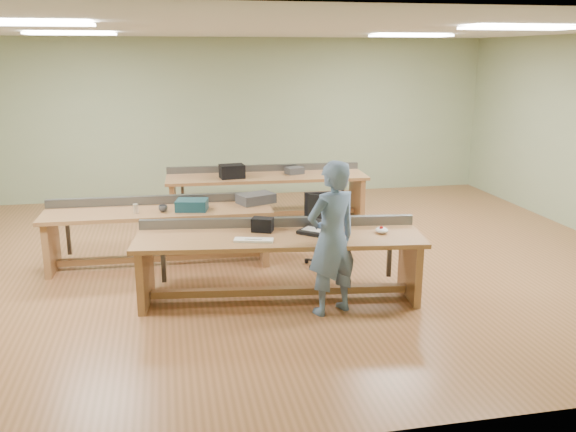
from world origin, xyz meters
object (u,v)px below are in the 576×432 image
(workbench_mid, at_px, (159,223))
(parts_bin_teal, at_px, (192,205))
(person, at_px, (332,238))
(parts_bin_grey, at_px, (256,198))
(task_chair, at_px, (322,239))
(mug, at_px, (163,208))
(workbench_back, at_px, (267,186))
(camera_bag, at_px, (262,225))
(drinks_can, at_px, (136,209))
(workbench_front, at_px, (279,251))
(laptop_base, at_px, (316,232))

(workbench_mid, distance_m, parts_bin_teal, 0.52)
(person, height_order, parts_bin_grey, person)
(task_chair, bearing_deg, mug, 174.58)
(workbench_back, bearing_deg, mug, -125.69)
(camera_bag, height_order, drinks_can, camera_bag)
(workbench_front, xyz_separation_m, task_chair, (0.77, 1.02, -0.22))
(workbench_mid, bearing_deg, workbench_front, -45.96)
(workbench_back, distance_m, drinks_can, 2.97)
(workbench_back, relative_size, parts_bin_grey, 7.04)
(mug, xyz_separation_m, drinks_can, (-0.34, -0.01, 0.02))
(laptop_base, distance_m, camera_bag, 0.61)
(person, height_order, camera_bag, person)
(workbench_mid, height_order, parts_bin_teal, parts_bin_teal)
(camera_bag, bearing_deg, task_chair, 65.12)
(workbench_mid, distance_m, mug, 0.29)
(parts_bin_grey, bearing_deg, workbench_mid, -176.49)
(mug, bearing_deg, workbench_back, 51.65)
(workbench_front, bearing_deg, parts_bin_teal, 131.61)
(mug, bearing_deg, parts_bin_grey, 10.66)
(workbench_mid, xyz_separation_m, workbench_back, (1.76, 1.99, 0.01))
(workbench_back, xyz_separation_m, task_chair, (0.33, -2.43, -0.22))
(task_chair, relative_size, mug, 8.43)
(person, height_order, mug, person)
(person, bearing_deg, workbench_mid, -68.69)
(camera_bag, xyz_separation_m, drinks_can, (-1.44, 1.12, -0.02))
(workbench_front, bearing_deg, person, -38.75)
(parts_bin_grey, bearing_deg, workbench_front, -88.88)
(workbench_mid, relative_size, drinks_can, 24.24)
(laptop_base, xyz_separation_m, camera_bag, (-0.57, 0.18, 0.06))
(drinks_can, bearing_deg, laptop_base, -32.91)
(workbench_front, bearing_deg, parts_bin_grey, 98.55)
(workbench_front, height_order, mug, workbench_front)
(workbench_front, xyz_separation_m, laptop_base, (0.41, -0.01, 0.21))
(parts_bin_teal, bearing_deg, laptop_base, -45.35)
(person, distance_m, camera_bag, 0.92)
(person, relative_size, task_chair, 1.75)
(workbench_front, height_order, parts_bin_grey, parts_bin_grey)
(task_chair, bearing_deg, parts_bin_grey, 149.55)
(parts_bin_teal, bearing_deg, workbench_front, -55.81)
(mug, bearing_deg, parts_bin_teal, 2.43)
(laptop_base, height_order, task_chair, task_chair)
(workbench_mid, bearing_deg, task_chair, -10.10)
(workbench_back, bearing_deg, task_chair, -79.51)
(parts_bin_grey, xyz_separation_m, drinks_can, (-1.57, -0.24, -0.00))
(workbench_front, height_order, laptop_base, workbench_front)
(mug, bearing_deg, person, -45.99)
(camera_bag, distance_m, drinks_can, 1.82)
(workbench_mid, bearing_deg, parts_bin_teal, -16.03)
(workbench_mid, bearing_deg, workbench_back, 50.37)
(workbench_front, xyz_separation_m, workbench_back, (0.43, 3.45, 0.00))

